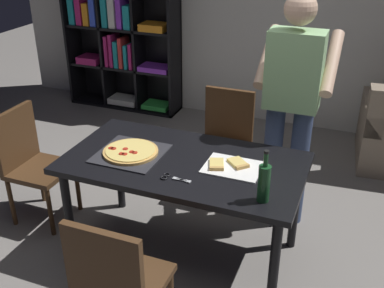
# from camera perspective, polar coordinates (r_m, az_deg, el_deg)

# --- Properties ---
(ground_plane) EXTENTS (12.00, 12.00, 0.00)m
(ground_plane) POSITION_cam_1_polar(r_m,az_deg,el_deg) (3.46, -0.93, -12.99)
(ground_plane) COLOR gray
(dining_table) EXTENTS (1.57, 0.85, 0.75)m
(dining_table) POSITION_cam_1_polar(r_m,az_deg,el_deg) (3.08, -1.02, -3.34)
(dining_table) COLOR black
(dining_table) RESTS_ON ground_plane
(chair_near_camera) EXTENTS (0.42, 0.42, 0.90)m
(chair_near_camera) POSITION_cam_1_polar(r_m,az_deg,el_deg) (2.51, -9.22, -16.21)
(chair_near_camera) COLOR #472D19
(chair_near_camera) RESTS_ON ground_plane
(chair_far_side) EXTENTS (0.42, 0.42, 0.90)m
(chair_far_side) POSITION_cam_1_polar(r_m,az_deg,el_deg) (3.91, 4.07, 0.90)
(chair_far_side) COLOR #472D19
(chair_far_side) RESTS_ON ground_plane
(chair_left_end) EXTENTS (0.42, 0.42, 0.90)m
(chair_left_end) POSITION_cam_1_polar(r_m,az_deg,el_deg) (3.77, -19.20, -1.71)
(chair_left_end) COLOR #472D19
(chair_left_end) RESTS_ON ground_plane
(bookshelf) EXTENTS (1.40, 0.35, 1.95)m
(bookshelf) POSITION_cam_1_polar(r_m,az_deg,el_deg) (5.73, -8.99, 14.45)
(bookshelf) COLOR black
(bookshelf) RESTS_ON ground_plane
(person_serving_pizza) EXTENTS (0.55, 0.54, 1.75)m
(person_serving_pizza) POSITION_cam_1_polar(r_m,az_deg,el_deg) (3.41, 12.12, 5.28)
(person_serving_pizza) COLOR #38476B
(person_serving_pizza) RESTS_ON ground_plane
(pepperoni_pizza_on_tray) EXTENTS (0.43, 0.43, 0.04)m
(pepperoni_pizza_on_tray) POSITION_cam_1_polar(r_m,az_deg,el_deg) (3.13, -7.54, -0.99)
(pepperoni_pizza_on_tray) COLOR #2D2D33
(pepperoni_pizza_on_tray) RESTS_ON dining_table
(pizza_slices_on_towel) EXTENTS (0.36, 0.28, 0.03)m
(pizza_slices_on_towel) POSITION_cam_1_polar(r_m,az_deg,el_deg) (2.96, 4.81, -2.74)
(pizza_slices_on_towel) COLOR white
(pizza_slices_on_towel) RESTS_ON dining_table
(wine_bottle) EXTENTS (0.07, 0.07, 0.32)m
(wine_bottle) POSITION_cam_1_polar(r_m,az_deg,el_deg) (2.60, 8.83, -4.65)
(wine_bottle) COLOR #194723
(wine_bottle) RESTS_ON dining_table
(kitchen_scissors) EXTENTS (0.19, 0.09, 0.01)m
(kitchen_scissors) POSITION_cam_1_polar(r_m,az_deg,el_deg) (2.84, -2.57, -4.13)
(kitchen_scissors) COLOR silver
(kitchen_scissors) RESTS_ON dining_table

